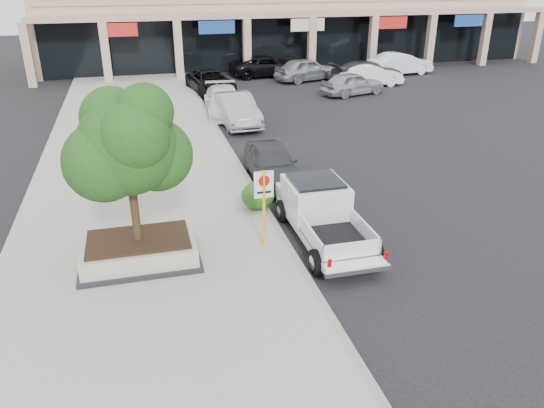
# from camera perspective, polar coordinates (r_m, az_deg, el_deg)

# --- Properties ---
(ground) EXTENTS (120.00, 120.00, 0.00)m
(ground) POSITION_cam_1_polar(r_m,az_deg,el_deg) (15.39, 7.96, -5.28)
(ground) COLOR black
(ground) RESTS_ON ground
(sidewalk) EXTENTS (8.00, 52.00, 0.15)m
(sidewalk) POSITION_cam_1_polar(r_m,az_deg,el_deg) (19.75, -13.82, 1.31)
(sidewalk) COLOR gray
(sidewalk) RESTS_ON ground
(curb) EXTENTS (0.20, 52.00, 0.15)m
(curb) POSITION_cam_1_polar(r_m,az_deg,el_deg) (20.13, -2.56, 2.45)
(curb) COLOR gray
(curb) RESTS_ON ground
(strip_mall) EXTENTS (40.55, 12.43, 9.50)m
(strip_mall) POSITION_cam_1_polar(r_m,az_deg,el_deg) (48.22, 1.60, 20.84)
(strip_mall) COLOR tan
(strip_mall) RESTS_ON ground
(planter) EXTENTS (3.20, 2.20, 0.68)m
(planter) POSITION_cam_1_polar(r_m,az_deg,el_deg) (14.89, -14.07, -4.82)
(planter) COLOR black
(planter) RESTS_ON sidewalk
(planter_tree) EXTENTS (2.90, 2.55, 4.00)m
(planter_tree) POSITION_cam_1_polar(r_m,az_deg,el_deg) (13.89, -14.75, 6.23)
(planter_tree) COLOR #321E13
(planter_tree) RESTS_ON planter
(no_parking_sign) EXTENTS (0.55, 0.09, 2.30)m
(no_parking_sign) POSITION_cam_1_polar(r_m,az_deg,el_deg) (14.69, -0.87, 0.59)
(no_parking_sign) COLOR #E4B50C
(no_parking_sign) RESTS_ON sidewalk
(hedge) EXTENTS (1.10, 0.99, 0.93)m
(hedge) POSITION_cam_1_polar(r_m,az_deg,el_deg) (17.46, -1.52, 0.91)
(hedge) COLOR #174B15
(hedge) RESTS_ON sidewalk
(pickup_truck) EXTENTS (1.94, 5.18, 1.63)m
(pickup_truck) POSITION_cam_1_polar(r_m,az_deg,el_deg) (15.62, 5.75, -1.34)
(pickup_truck) COLOR white
(pickup_truck) RESTS_ON ground
(curb_car_a) EXTENTS (1.86, 4.28, 1.44)m
(curb_car_a) POSITION_cam_1_polar(r_m,az_deg,el_deg) (20.12, -0.03, 4.43)
(curb_car_a) COLOR #313437
(curb_car_a) RESTS_ON ground
(curb_car_b) EXTENTS (1.90, 4.86, 1.58)m
(curb_car_b) POSITION_cam_1_polar(r_m,az_deg,el_deg) (27.83, -3.87, 10.12)
(curb_car_b) COLOR #929699
(curb_car_b) RESTS_ON ground
(curb_car_c) EXTENTS (2.43, 5.18, 1.46)m
(curb_car_c) POSITION_cam_1_polar(r_m,az_deg,el_deg) (29.90, -5.15, 10.94)
(curb_car_c) COLOR white
(curb_car_c) RESTS_ON ground
(curb_car_d) EXTENTS (2.99, 5.39, 1.43)m
(curb_car_d) POSITION_cam_1_polar(r_m,az_deg,el_deg) (35.47, -6.62, 12.93)
(curb_car_d) COLOR black
(curb_car_d) RESTS_ON ground
(lot_car_a) EXTENTS (4.57, 2.81, 1.45)m
(lot_car_a) POSITION_cam_1_polar(r_m,az_deg,el_deg) (35.01, 8.66, 12.70)
(lot_car_a) COLOR #A0A3A8
(lot_car_a) RESTS_ON ground
(lot_car_b) EXTENTS (4.54, 1.60, 1.49)m
(lot_car_b) POSITION_cam_1_polar(r_m,az_deg,el_deg) (37.95, 10.44, 13.48)
(lot_car_b) COLOR white
(lot_car_b) RESTS_ON ground
(lot_car_c) EXTENTS (5.65, 2.97, 1.56)m
(lot_car_c) POSITION_cam_1_polar(r_m,az_deg,el_deg) (38.67, 10.25, 13.74)
(lot_car_c) COLOR #2C2E31
(lot_car_c) RESTS_ON ground
(lot_car_d) EXTENTS (5.73, 3.04, 1.53)m
(lot_car_d) POSITION_cam_1_polar(r_m,az_deg,el_deg) (40.93, -0.56, 14.65)
(lot_car_d) COLOR black
(lot_car_d) RESTS_ON ground
(lot_car_e) EXTENTS (5.11, 3.14, 1.62)m
(lot_car_e) POSITION_cam_1_polar(r_m,az_deg,el_deg) (39.25, 3.76, 14.26)
(lot_car_e) COLOR #94989B
(lot_car_e) RESTS_ON ground
(lot_car_f) EXTENTS (5.16, 2.42, 1.64)m
(lot_car_f) POSITION_cam_1_polar(r_m,az_deg,el_deg) (42.64, 13.63, 14.46)
(lot_car_f) COLOR silver
(lot_car_f) RESTS_ON ground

